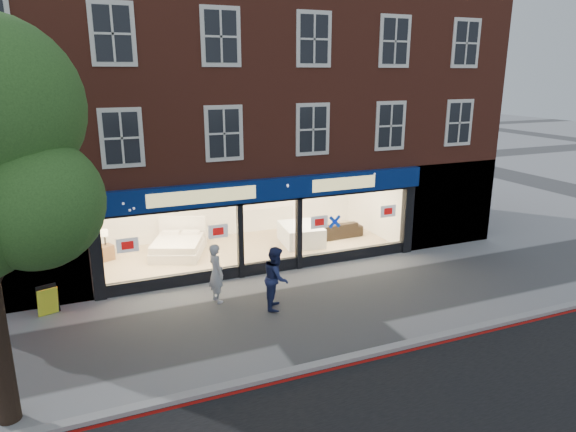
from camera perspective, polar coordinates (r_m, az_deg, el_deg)
ground at (r=15.11m, az=2.23°, el=-10.23°), size 120.00×120.00×0.00m
kerb_line at (r=12.71m, az=8.35°, el=-15.74°), size 60.00×0.10×0.01m
kerb_stone at (r=12.83m, az=7.89°, el=-15.12°), size 60.00×0.25×0.12m
showroom_floor at (r=19.61m, az=-4.25°, el=-3.89°), size 11.00×4.50×0.10m
building at (r=20.09m, az=-6.28°, el=15.78°), size 19.00×8.26×10.30m
display_bed at (r=19.38m, az=-12.11°, el=-3.22°), size 2.44×2.64×1.21m
bedside_table at (r=19.56m, az=-19.55°, el=-3.82°), size 0.60×0.60×0.55m
mattress_stack at (r=20.19m, az=1.43°, el=-2.01°), size 1.68×2.03×0.74m
sofa at (r=21.04m, az=5.31°, el=-1.50°), size 2.17×0.91×0.63m
a_board at (r=16.07m, az=-25.12°, el=-8.50°), size 0.63×0.51×0.85m
pedestrian_grey at (r=15.36m, az=-7.99°, el=-6.28°), size 0.55×0.72×1.79m
pedestrian_blue at (r=14.81m, az=-1.31°, el=-6.86°), size 1.01×1.11×1.84m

